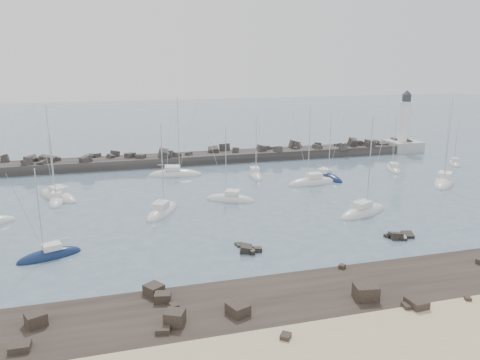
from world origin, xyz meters
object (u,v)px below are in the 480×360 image
object	(u,v)px
sailboat_3	(162,212)
sailboat_12	(454,164)
sailboat_7	(363,212)
sailboat_11	(444,183)
sailboat_10	(393,169)
sailboat_6	(255,175)
sailboat_2	(50,256)
sailboat_1	(58,197)
sailboat_5	(230,200)
lighthouse	(403,137)
sailboat_4	(175,175)
sailboat_13	(57,201)
sailboat_8	(326,177)
sailboat_9	(312,183)

from	to	relation	value
sailboat_3	sailboat_12	xyz separation A→B (m)	(60.43, 15.21, -0.01)
sailboat_7	sailboat_3	bearing A→B (deg)	163.95
sailboat_3	sailboat_7	world-z (taller)	sailboat_7
sailboat_3	sailboat_11	distance (m)	48.35
sailboat_7	sailboat_10	xyz separation A→B (m)	(19.11, 21.93, -0.02)
sailboat_3	sailboat_6	world-z (taller)	sailboat_3
sailboat_2	sailboat_7	bearing A→B (deg)	5.93
sailboat_1	sailboat_5	bearing A→B (deg)	-19.07
lighthouse	sailboat_4	xyz separation A→B (m)	(-54.43, -9.94, -2.95)
sailboat_2	sailboat_4	distance (m)	37.67
sailboat_12	lighthouse	bearing A→B (deg)	94.29
sailboat_3	sailboat_11	xyz separation A→B (m)	(48.25, 3.02, 0.01)
sailboat_5	sailboat_1	bearing A→B (deg)	160.93
sailboat_2	sailboat_13	size ratio (longest dim) A/B	0.95
sailboat_4	sailboat_7	size ratio (longest dim) A/B	1.06
sailboat_10	sailboat_1	bearing A→B (deg)	-177.75
sailboat_8	sailboat_9	size ratio (longest dim) A/B	0.91
sailboat_7	sailboat_8	size ratio (longest dim) A/B	1.12
sailboat_5	sailboat_12	distance (m)	51.33
sailboat_12	sailboat_11	bearing A→B (deg)	-134.97
sailboat_10	sailboat_8	bearing A→B (deg)	-171.34
sailboat_8	sailboat_2	bearing A→B (deg)	-151.51
sailboat_3	sailboat_12	bearing A→B (deg)	14.13
sailboat_4	sailboat_8	xyz separation A→B (m)	(25.66, -9.30, 0.00)
sailboat_4	sailboat_12	distance (m)	55.95
sailboat_10	sailboat_11	distance (m)	11.53
sailboat_3	sailboat_4	bearing A→B (deg)	77.26
sailboat_3	sailboat_5	size ratio (longest dim) A/B	1.12
sailboat_7	sailboat_11	distance (m)	24.13
sailboat_5	sailboat_8	size ratio (longest dim) A/B	0.93
sailboat_8	sailboat_9	world-z (taller)	sailboat_9
sailboat_5	sailboat_10	xyz separation A→B (m)	(35.20, 11.06, -0.01)
sailboat_2	sailboat_7	xyz separation A→B (m)	(39.90, 4.14, 0.02)
sailboat_5	sailboat_12	size ratio (longest dim) A/B	1.25
sailboat_3	sailboat_8	size ratio (longest dim) A/B	1.04
sailboat_5	sailboat_9	size ratio (longest dim) A/B	0.85
sailboat_13	lighthouse	bearing A→B (deg)	16.35
sailboat_8	sailboat_9	xyz separation A→B (m)	(-4.08, -2.96, 0.01)
sailboat_11	sailboat_12	size ratio (longest dim) A/B	1.64
sailboat_1	sailboat_12	bearing A→B (deg)	2.53
sailboat_3	sailboat_13	distance (m)	17.35
sailboat_6	sailboat_11	size ratio (longest dim) A/B	0.74
lighthouse	sailboat_7	distance (m)	50.81
sailboat_11	sailboat_13	size ratio (longest dim) A/B	1.40
sailboat_4	sailboat_13	bearing A→B (deg)	-148.80
sailboat_12	sailboat_13	xyz separation A→B (m)	(-74.91, -5.64, -0.00)
sailboat_6	sailboat_11	xyz separation A→B (m)	(29.56, -13.66, 0.01)
sailboat_6	sailboat_7	bearing A→B (deg)	-71.97
lighthouse	sailboat_13	bearing A→B (deg)	-163.65
lighthouse	sailboat_4	world-z (taller)	sailboat_4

